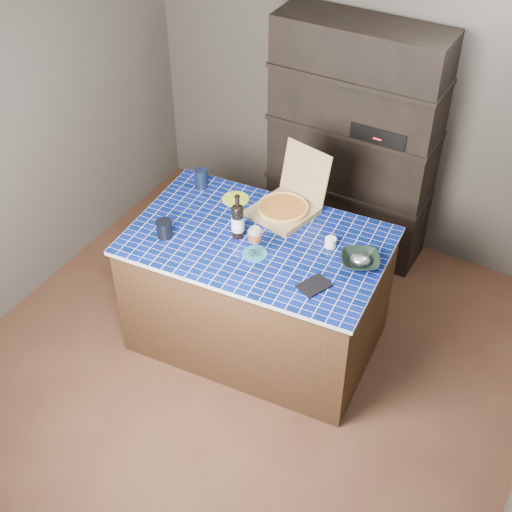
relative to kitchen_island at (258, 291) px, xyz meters
The scene contains 14 objects.
room 0.86m from the kitchen_island, 73.61° to the right, with size 3.50×3.50×3.50m.
shelving_unit 1.37m from the kitchen_island, 86.56° to the left, with size 1.20×0.41×1.80m.
kitchen_island is the anchor object (origin of this frame).
pizza_box 0.58m from the kitchen_island, 86.46° to the left, with size 0.44×0.50×0.39m.
mead_bottle 0.56m from the kitchen_island, 165.79° to the right, with size 0.08×0.08×0.30m.
teal_trivet 0.46m from the kitchen_island, 67.44° to the right, with size 0.15×0.15×0.01m, color #176379.
wine_glass 0.59m from the kitchen_island, 67.44° to the right, with size 0.09×0.09×0.20m.
tumbler 0.75m from the kitchen_island, 154.04° to the right, with size 0.10×0.10×0.11m, color black.
dvd_case 0.69m from the kitchen_island, 23.98° to the right, with size 0.13×0.18×0.01m, color black.
bowl 0.79m from the kitchen_island, ahead, with size 0.23×0.23×0.06m, color black.
foil_contents 0.80m from the kitchen_island, ahead, with size 0.12×0.10×0.06m, color #ACABB7.
white_jar 0.64m from the kitchen_island, 20.80° to the left, with size 0.07×0.07×0.06m, color white.
navy_cup 0.84m from the kitchen_island, 153.24° to the left, with size 0.09×0.09×0.13m, color black.
green_trivet 0.62m from the kitchen_island, 138.35° to the left, with size 0.18×0.18×0.01m, color #9FBD28.
Camera 1 is at (1.59, -2.73, 3.59)m, focal length 50.00 mm.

